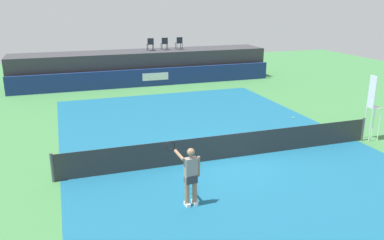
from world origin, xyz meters
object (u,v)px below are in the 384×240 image
object	(u,v)px
spectator_chair_left	(164,43)
tennis_ball	(293,118)
spectator_chair_center	(179,43)
umpire_chair	(373,103)
spectator_chair_far_left	(150,44)
tennis_player	(190,174)
net_post_near	(52,168)
net_post_far	(363,129)

from	to	relation	value
spectator_chair_left	tennis_ball	distance (m)	12.37
spectator_chair_center	umpire_chair	xyz separation A→B (m)	(3.79, -15.27, -1.11)
spectator_chair_far_left	tennis_player	bearing A→B (deg)	-99.49
spectator_chair_center	tennis_ball	size ratio (longest dim) A/B	13.06
spectator_chair_left	spectator_chair_center	xyz separation A→B (m)	(1.11, 0.04, 0.00)
tennis_player	spectator_chair_left	bearing A→B (deg)	77.34
tennis_player	tennis_ball	size ratio (longest dim) A/B	26.03
umpire_chair	net_post_near	distance (m)	12.80
spectator_chair_left	net_post_near	xyz separation A→B (m)	(-7.85, -15.25, -2.19)
spectator_chair_far_left	net_post_near	bearing A→B (deg)	-114.12
spectator_chair_left	umpire_chair	xyz separation A→B (m)	(4.90, -15.24, -1.11)
spectator_chair_far_left	spectator_chair_center	distance (m)	2.16
net_post_near	spectator_chair_far_left	bearing A→B (deg)	65.88
spectator_chair_left	tennis_player	bearing A→B (deg)	-102.66
spectator_chair_left	net_post_near	bearing A→B (deg)	-117.25
spectator_chair_left	spectator_chair_center	distance (m)	1.11
spectator_chair_center	tennis_player	xyz separation A→B (m)	(-5.18, -18.15, -1.73)
umpire_chair	tennis_player	world-z (taller)	umpire_chair
tennis_player	net_post_far	bearing A→B (deg)	18.40
umpire_chair	spectator_chair_far_left	bearing A→B (deg)	111.38
spectator_chair_far_left	net_post_far	xyz separation A→B (m)	(5.59, -15.20, -2.19)
spectator_chair_far_left	spectator_chair_center	size ratio (longest dim) A/B	1.00
spectator_chair_left	spectator_chair_center	world-z (taller)	same
net_post_far	tennis_player	world-z (taller)	tennis_player
tennis_player	umpire_chair	bearing A→B (deg)	17.82
net_post_far	tennis_player	xyz separation A→B (m)	(-8.62, -2.87, 0.46)
spectator_chair_far_left	tennis_ball	bearing A→B (deg)	-68.12
net_post_near	net_post_far	xyz separation A→B (m)	(12.40, 0.00, 0.00)
spectator_chair_left	umpire_chair	bearing A→B (deg)	-72.19
spectator_chair_left	spectator_chair_center	bearing A→B (deg)	1.87
spectator_chair_center	tennis_ball	distance (m)	12.13
tennis_ball	spectator_chair_left	bearing A→B (deg)	107.17
net_post_near	tennis_ball	size ratio (longest dim) A/B	14.71
spectator_chair_left	umpire_chair	world-z (taller)	spectator_chair_left
tennis_player	tennis_ball	xyz separation A→B (m)	(7.64, 6.57, -0.92)
umpire_chair	tennis_player	xyz separation A→B (m)	(-8.97, -2.88, -0.63)
tennis_player	tennis_ball	bearing A→B (deg)	40.71
spectator_chair_left	umpire_chair	size ratio (longest dim) A/B	0.32
tennis_ball	net_post_far	bearing A→B (deg)	-75.19
umpire_chair	net_post_far	bearing A→B (deg)	-177.55
spectator_chair_left	tennis_player	xyz separation A→B (m)	(-4.07, -18.12, -1.73)
umpire_chair	tennis_ball	size ratio (longest dim) A/B	40.59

